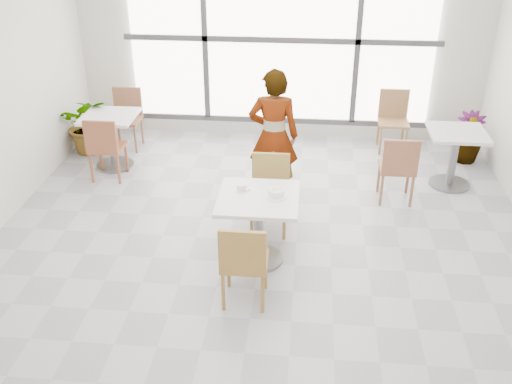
# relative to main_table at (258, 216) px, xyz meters

# --- Properties ---
(floor) EXTENTS (7.00, 7.00, 0.00)m
(floor) POSITION_rel_main_table_xyz_m (0.01, -0.07, -0.52)
(floor) COLOR #9E9EA5
(floor) RESTS_ON ground
(wall_back) EXTENTS (6.00, 0.00, 6.00)m
(wall_back) POSITION_rel_main_table_xyz_m (0.01, 3.43, 0.98)
(wall_back) COLOR silver
(wall_back) RESTS_ON ground
(window) EXTENTS (4.60, 0.07, 2.52)m
(window) POSITION_rel_main_table_xyz_m (0.01, 3.36, 0.98)
(window) COLOR white
(window) RESTS_ON ground
(main_table) EXTENTS (0.80, 0.80, 0.75)m
(main_table) POSITION_rel_main_table_xyz_m (0.00, 0.00, 0.00)
(main_table) COLOR silver
(main_table) RESTS_ON ground
(chair_near) EXTENTS (0.42, 0.42, 0.87)m
(chair_near) POSITION_rel_main_table_xyz_m (-0.06, -0.74, -0.02)
(chair_near) COLOR #A17537
(chair_near) RESTS_ON ground
(chair_far) EXTENTS (0.42, 0.42, 0.87)m
(chair_far) POSITION_rel_main_table_xyz_m (0.07, 0.68, -0.02)
(chair_far) COLOR #A48342
(chair_far) RESTS_ON ground
(oatmeal_bowl) EXTENTS (0.21, 0.21, 0.09)m
(oatmeal_bowl) POSITION_rel_main_table_xyz_m (0.18, 0.01, 0.27)
(oatmeal_bowl) COLOR white
(oatmeal_bowl) RESTS_ON main_table
(coffee_cup) EXTENTS (0.16, 0.13, 0.07)m
(coffee_cup) POSITION_rel_main_table_xyz_m (-0.18, 0.11, 0.26)
(coffee_cup) COLOR silver
(coffee_cup) RESTS_ON main_table
(person) EXTENTS (0.61, 0.41, 1.65)m
(person) POSITION_rel_main_table_xyz_m (0.05, 1.39, 0.30)
(person) COLOR black
(person) RESTS_ON ground
(bg_table_left) EXTENTS (0.70, 0.70, 0.75)m
(bg_table_left) POSITION_rel_main_table_xyz_m (-2.20, 2.08, -0.04)
(bg_table_left) COLOR white
(bg_table_left) RESTS_ON ground
(bg_table_right) EXTENTS (0.70, 0.70, 0.75)m
(bg_table_right) POSITION_rel_main_table_xyz_m (2.33, 1.94, -0.04)
(bg_table_right) COLOR silver
(bg_table_right) RESTS_ON ground
(bg_chair_left_near) EXTENTS (0.42, 0.42, 0.87)m
(bg_chair_left_near) POSITION_rel_main_table_xyz_m (-2.15, 1.66, -0.02)
(bg_chair_left_near) COLOR brown
(bg_chair_left_near) RESTS_ON ground
(bg_chair_left_far) EXTENTS (0.42, 0.42, 0.87)m
(bg_chair_left_far) POSITION_rel_main_table_xyz_m (-2.20, 2.80, -0.02)
(bg_chair_left_far) COLOR #8F5C42
(bg_chair_left_far) RESTS_ON ground
(bg_chair_right_near) EXTENTS (0.42, 0.42, 0.87)m
(bg_chair_right_near) POSITION_rel_main_table_xyz_m (1.56, 1.40, -0.02)
(bg_chair_right_near) COLOR brown
(bg_chair_right_near) RESTS_ON ground
(bg_chair_right_far) EXTENTS (0.42, 0.42, 0.87)m
(bg_chair_right_far) POSITION_rel_main_table_xyz_m (1.69, 3.08, -0.02)
(bg_chair_right_far) COLOR #976D47
(bg_chair_right_far) RESTS_ON ground
(plant_left) EXTENTS (0.86, 0.77, 0.85)m
(plant_left) POSITION_rel_main_table_xyz_m (-2.69, 2.54, -0.10)
(plant_left) COLOR #5B8E50
(plant_left) RESTS_ON ground
(plant_right) EXTENTS (0.48, 0.48, 0.72)m
(plant_right) POSITION_rel_main_table_xyz_m (2.69, 2.72, -0.16)
(plant_right) COLOR #387E3A
(plant_right) RESTS_ON ground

